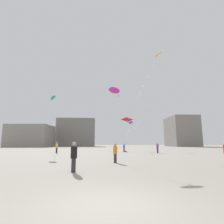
# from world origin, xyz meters

# --- Properties ---
(ground_plane) EXTENTS (300.00, 300.00, 0.00)m
(ground_plane) POSITION_xyz_m (0.00, 0.00, 0.00)
(ground_plane) COLOR #9E9689
(person_in_blue) EXTENTS (0.34, 0.34, 1.57)m
(person_in_blue) POSITION_xyz_m (2.34, 28.94, 0.86)
(person_in_blue) COLOR #2D2D33
(person_in_blue) RESTS_ON ground_plane
(person_in_purple) EXTENTS (0.37, 0.37, 1.71)m
(person_in_purple) POSITION_xyz_m (7.74, 25.31, 0.94)
(person_in_purple) COLOR #2D2D33
(person_in_purple) RESTS_ON ground_plane
(person_in_black) EXTENTS (0.38, 0.38, 1.74)m
(person_in_black) POSITION_xyz_m (-2.18, 5.61, 0.95)
(person_in_black) COLOR #2D2D33
(person_in_black) RESTS_ON ground_plane
(person_in_orange) EXTENTS (0.36, 0.36, 1.65)m
(person_in_orange) POSITION_xyz_m (0.35, 10.56, 0.91)
(person_in_orange) COLOR #2D2D33
(person_in_orange) RESTS_ON ground_plane
(person_in_yellow) EXTENTS (0.41, 0.41, 1.87)m
(person_in_yellow) POSITION_xyz_m (-9.40, 25.84, 1.02)
(person_in_yellow) COLOR #2D2D33
(person_in_yellow) RESTS_ON ground_plane
(kite_magenta_diamond) EXTENTS (1.12, 1.07, 5.46)m
(kite_magenta_diamond) POSITION_xyz_m (0.29, 9.96, 6.30)
(kite_magenta_diamond) COLOR #D12899
(kite_emerald_diamond) EXTENTS (0.85, 4.32, 7.86)m
(kite_emerald_diamond) POSITION_xyz_m (-9.26, 22.06, 8.70)
(kite_emerald_diamond) COLOR green
(kite_violet_delta) EXTENTS (2.51, 6.39, 5.25)m
(kite_violet_delta) POSITION_xyz_m (4.24, 34.66, 6.14)
(kite_violet_delta) COLOR purple
(kite_crimson_delta) EXTENTS (1.78, 0.97, 5.30)m
(kite_crimson_delta) POSITION_xyz_m (2.97, 28.94, 6.16)
(kite_crimson_delta) COLOR red
(kite_amber_diamond) EXTENTS (5.91, 4.84, 11.37)m
(kite_amber_diamond) POSITION_xyz_m (5.59, 14.71, 12.20)
(kite_amber_diamond) COLOR yellow
(kite_lime_delta) EXTENTS (6.31, 7.48, 8.49)m
(kite_lime_delta) POSITION_xyz_m (8.14, 35.64, 9.19)
(kite_lime_delta) COLOR #8CD12D
(building_left_hall) EXTENTS (17.91, 14.37, 9.68)m
(building_left_hall) POSITION_xyz_m (-37.00, 76.45, 4.84)
(building_left_hall) COLOR gray
(building_left_hall) RESTS_ON ground_plane
(building_centre_hall) EXTENTS (20.32, 11.83, 14.43)m
(building_centre_hall) POSITION_xyz_m (-19.00, 89.93, 7.22)
(building_centre_hall) COLOR gray
(building_centre_hall) RESTS_ON ground_plane
(building_right_hall) EXTENTS (12.68, 17.70, 14.68)m
(building_right_hall) POSITION_xyz_m (35.00, 84.68, 7.34)
(building_right_hall) COLOR gray
(building_right_hall) RESTS_ON ground_plane
(handbag_beside_flyer) EXTENTS (0.35, 0.26, 0.24)m
(handbag_beside_flyer) POSITION_xyz_m (2.69, 29.04, 0.12)
(handbag_beside_flyer) COLOR brown
(handbag_beside_flyer) RESTS_ON ground_plane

